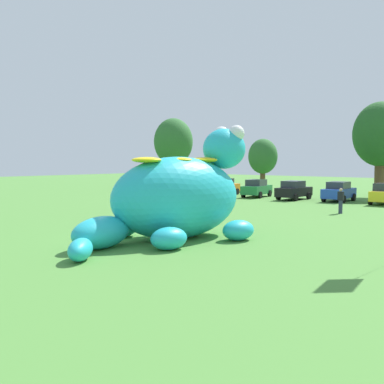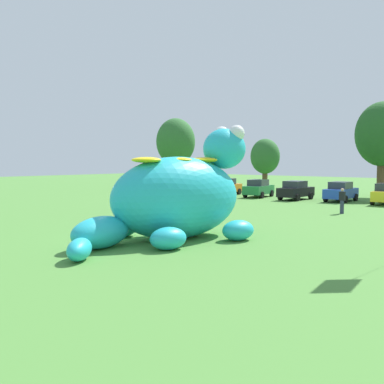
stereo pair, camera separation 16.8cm
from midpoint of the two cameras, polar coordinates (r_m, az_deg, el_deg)
The scene contains 12 objects.
ground_plane at distance 20.46m, azimuth -7.90°, elevation -6.03°, with size 160.00×160.00×0.00m, color #4C8438.
giant_inflatable_creature at distance 20.35m, azimuth -2.07°, elevation -0.57°, with size 6.09×10.59×5.27m.
car_orange at distance 46.19m, azimuth 3.99°, elevation 0.68°, with size 2.39×4.31×1.72m.
car_green at distance 43.93m, azimuth 8.13°, elevation 0.47°, with size 2.47×4.34×1.72m.
car_black at distance 41.61m, azimuth 12.73°, elevation 0.22°, with size 1.95×4.11×1.72m.
car_blue at distance 40.97m, azimuth 18.09°, elevation 0.06°, with size 2.06×4.16×1.72m.
tree_far_left at distance 59.24m, azimuth -2.47°, elevation 6.35°, with size 5.13×5.13×9.10m.
tree_left at distance 53.72m, azimuth 8.93°, elevation 4.47°, with size 3.45×3.45×6.13m.
tree_mid_left at distance 46.97m, azimuth 22.81°, elevation 6.73°, with size 5.19×5.19×9.21m.
spectator_mid_field at distance 24.60m, azimuth -3.70°, elevation -2.30°, with size 0.38×0.26×1.71m.
spectator_by_cars at distance 31.62m, azimuth 18.28°, elevation -1.08°, with size 0.38×0.26×1.71m.
spectator_wandering at distance 34.74m, azimuth -6.95°, elevation -0.46°, with size 0.38×0.26×1.71m.
Camera 1 is at (15.03, -13.40, 3.57)m, focal length 41.85 mm.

